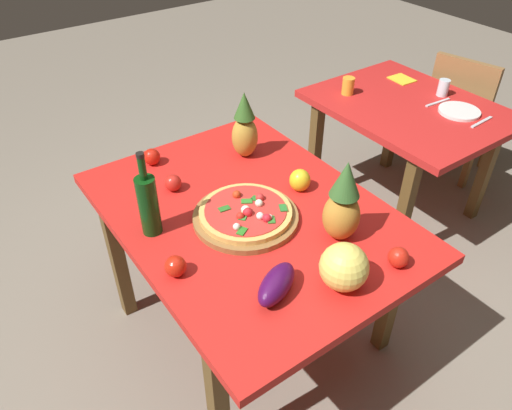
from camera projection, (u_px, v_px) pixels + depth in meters
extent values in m
plane|color=gray|center=(250.00, 326.00, 2.41)|extent=(10.00, 10.00, 0.00)
cube|color=brown|center=(118.00, 261.00, 2.29)|extent=(0.06, 0.06, 0.69)
cube|color=brown|center=(218.00, 405.00, 1.72)|extent=(0.06, 0.06, 0.69)
cube|color=brown|center=(270.00, 196.00, 2.69)|extent=(0.06, 0.06, 0.69)
cube|color=brown|center=(391.00, 295.00, 2.12)|extent=(0.06, 0.06, 0.69)
cube|color=red|center=(249.00, 215.00, 1.98)|extent=(1.33, 0.98, 0.04)
cube|color=brown|center=(315.00, 155.00, 3.03)|extent=(0.06, 0.06, 0.69)
cube|color=brown|center=(404.00, 214.00, 2.57)|extent=(0.06, 0.06, 0.69)
cube|color=brown|center=(394.00, 123.00, 3.35)|extent=(0.06, 0.06, 0.69)
cube|color=brown|center=(485.00, 170.00, 2.89)|extent=(0.06, 0.06, 0.69)
cube|color=red|center=(410.00, 108.00, 2.74)|extent=(1.04, 0.81, 0.04)
cube|color=olive|center=(489.00, 142.00, 3.42)|extent=(0.04, 0.04, 0.41)
cube|color=olive|center=(444.00, 127.00, 3.60)|extent=(0.04, 0.04, 0.41)
cube|color=olive|center=(469.00, 161.00, 3.23)|extent=(0.04, 0.04, 0.41)
cube|color=olive|center=(423.00, 144.00, 3.40)|extent=(0.04, 0.04, 0.41)
cube|color=olive|center=(464.00, 114.00, 3.27)|extent=(0.48, 0.48, 0.04)
cube|color=olive|center=(461.00, 91.00, 3.03)|extent=(0.40, 0.12, 0.40)
cylinder|color=olive|center=(246.00, 217.00, 1.92)|extent=(0.42, 0.42, 0.02)
cylinder|color=#E7B158|center=(246.00, 212.00, 1.90)|extent=(0.36, 0.36, 0.02)
cylinder|color=red|center=(246.00, 210.00, 1.90)|extent=(0.32, 0.32, 0.00)
sphere|color=red|center=(260.00, 197.00, 1.94)|extent=(0.03, 0.03, 0.03)
sphere|color=red|center=(237.00, 195.00, 1.96)|extent=(0.03, 0.03, 0.03)
sphere|color=red|center=(240.00, 216.00, 1.85)|extent=(0.03, 0.03, 0.03)
sphere|color=red|center=(267.00, 218.00, 1.84)|extent=(0.03, 0.03, 0.03)
sphere|color=red|center=(248.00, 212.00, 1.87)|extent=(0.04, 0.04, 0.04)
cube|color=#308630|center=(243.00, 216.00, 1.86)|extent=(0.05, 0.05, 0.00)
cube|color=#2A772D|center=(283.00, 208.00, 1.90)|extent=(0.05, 0.04, 0.00)
cube|color=#247025|center=(257.00, 199.00, 1.94)|extent=(0.05, 0.04, 0.00)
cube|color=#327928|center=(272.00, 219.00, 1.84)|extent=(0.05, 0.05, 0.00)
cube|color=#2C7125|center=(224.00, 209.00, 1.89)|extent=(0.03, 0.05, 0.00)
cube|color=#32802A|center=(246.00, 201.00, 1.93)|extent=(0.05, 0.05, 0.00)
cube|color=#2D7922|center=(242.00, 231.00, 1.79)|extent=(0.05, 0.05, 0.00)
sphere|color=white|center=(246.00, 210.00, 1.88)|extent=(0.04, 0.04, 0.04)
sphere|color=white|center=(259.00, 203.00, 1.91)|extent=(0.03, 0.03, 0.03)
sphere|color=white|center=(260.00, 216.00, 1.85)|extent=(0.03, 0.03, 0.03)
sphere|color=#F6E3CF|center=(237.00, 227.00, 1.80)|extent=(0.03, 0.03, 0.03)
sphere|color=white|center=(270.00, 217.00, 1.85)|extent=(0.02, 0.02, 0.02)
cylinder|color=#0E3A10|center=(149.00, 206.00, 1.80)|extent=(0.08, 0.08, 0.24)
cylinder|color=#0E3A10|center=(142.00, 168.00, 1.70)|extent=(0.03, 0.03, 0.09)
cylinder|color=black|center=(140.00, 155.00, 1.66)|extent=(0.03, 0.03, 0.02)
ellipsoid|color=#BC832F|center=(341.00, 216.00, 1.79)|extent=(0.14, 0.14, 0.19)
cone|color=#35632B|center=(346.00, 179.00, 1.69)|extent=(0.11, 0.11, 0.14)
ellipsoid|color=#B78E34|center=(245.00, 137.00, 2.24)|extent=(0.12, 0.12, 0.20)
cone|color=#336123|center=(244.00, 105.00, 2.15)|extent=(0.10, 0.10, 0.12)
sphere|color=#EFD960|center=(344.00, 267.00, 1.60)|extent=(0.17, 0.17, 0.17)
ellipsoid|color=yellow|center=(299.00, 180.00, 2.06)|extent=(0.09, 0.09, 0.10)
ellipsoid|color=#410E44|center=(276.00, 284.00, 1.59)|extent=(0.17, 0.22, 0.09)
sphere|color=red|center=(398.00, 257.00, 1.70)|extent=(0.07, 0.07, 0.07)
sphere|color=red|center=(173.00, 183.00, 2.06)|extent=(0.07, 0.07, 0.07)
sphere|color=red|center=(152.00, 157.00, 2.22)|extent=(0.08, 0.08, 0.08)
sphere|color=red|center=(175.00, 266.00, 1.67)|extent=(0.08, 0.08, 0.08)
cylinder|color=gold|center=(348.00, 86.00, 2.80)|extent=(0.07, 0.07, 0.10)
cylinder|color=silver|center=(443.00, 88.00, 2.79)|extent=(0.06, 0.06, 0.09)
cylinder|color=white|center=(459.00, 111.00, 2.64)|extent=(0.22, 0.22, 0.02)
cube|color=silver|center=(438.00, 103.00, 2.73)|extent=(0.03, 0.18, 0.01)
cube|color=silver|center=(482.00, 122.00, 2.55)|extent=(0.03, 0.18, 0.01)
cube|color=yellow|center=(402.00, 79.00, 2.99)|extent=(0.15, 0.13, 0.01)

